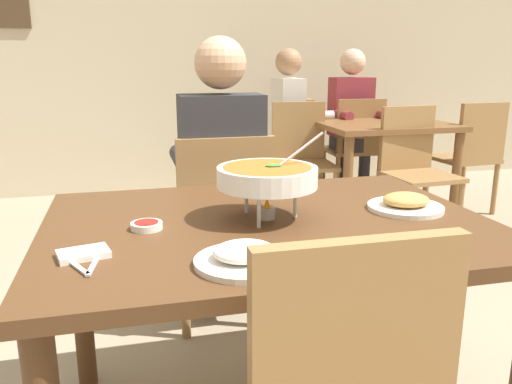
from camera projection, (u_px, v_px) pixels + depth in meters
cafe_rear_partition at (165, 28)px, 4.70m from camera, size 10.00×0.10×3.00m
dining_table_main at (268, 251)px, 1.58m from camera, size 1.32×0.97×0.74m
chair_diner_main at (223, 220)px, 2.33m from camera, size 0.44×0.44×0.90m
diner_main at (220, 167)px, 2.31m from camera, size 0.40×0.45×1.31m
curry_bowl at (267, 177)px, 1.53m from camera, size 0.33×0.30×0.26m
rice_plate at (245, 257)px, 1.21m from camera, size 0.24×0.24×0.06m
appetizer_plate at (406, 204)px, 1.65m from camera, size 0.24×0.24×0.06m
sauce_dish at (147, 226)px, 1.46m from camera, size 0.09×0.09×0.02m
napkin_folded at (83, 254)px, 1.26m from camera, size 0.14×0.11×0.02m
fork_utensil at (73, 264)px, 1.21m from camera, size 0.09×0.16×0.01m
spoon_utensil at (95, 262)px, 1.22m from camera, size 0.04×0.17×0.01m
dining_table_far at (383, 140)px, 4.03m from camera, size 1.00×0.80×0.74m
chair_bg_left at (291, 144)px, 4.48m from camera, size 0.45×0.45×0.90m
chair_bg_middle at (356, 144)px, 4.48m from camera, size 0.46×0.46×0.90m
chair_bg_right at (301, 154)px, 4.00m from camera, size 0.47×0.47×0.90m
chair_bg_corner at (414, 163)px, 3.62m from camera, size 0.47×0.47×0.90m
chair_bg_window at (471, 151)px, 4.10m from camera, size 0.47×0.47×0.90m
patron_bg_left at (292, 117)px, 4.36m from camera, size 0.45×0.40×1.31m
patron_bg_middle at (352, 116)px, 4.49m from camera, size 0.40×0.45×1.31m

